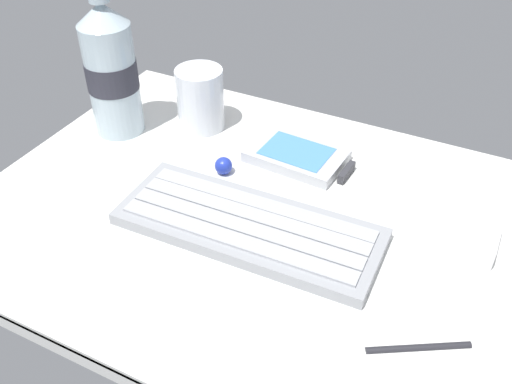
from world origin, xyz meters
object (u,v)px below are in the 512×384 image
water_bottle (111,69)px  trackball_mouse (223,166)px  keyboard (249,226)px  stylus_pen (419,346)px  handheld_device (301,157)px  juice_cup (201,101)px  charger_block (463,235)px

water_bottle → trackball_mouse: (17.76, -2.64, -7.91)cm
keyboard → stylus_pen: bearing=-18.6°
handheld_device → juice_cup: bearing=173.4°
water_bottle → stylus_pen: 49.98cm
trackball_mouse → charger_block: bearing=0.5°
juice_cup → trackball_mouse: bearing=-45.8°
juice_cup → water_bottle: 12.32cm
keyboard → stylus_pen: 21.62cm
water_bottle → keyboard: bearing=-23.0°
trackball_mouse → stylus_pen: (28.17, -15.09, -0.75)cm
keyboard → trackball_mouse: 11.23cm
charger_block → handheld_device: bearing=163.6°
juice_cup → charger_block: juice_cup is taller
charger_block → stylus_pen: 15.36cm
water_bottle → stylus_pen: size_ratio=2.19×
trackball_mouse → stylus_pen: 31.96cm
water_bottle → trackball_mouse: water_bottle is taller
handheld_device → water_bottle: bearing=-171.4°
water_bottle → trackball_mouse: size_ratio=9.45×
charger_block → trackball_mouse: (-28.91, -0.23, -0.10)cm
keyboard → juice_cup: (-15.77, 16.49, 3.10)cm
keyboard → trackball_mouse: (-7.69, 8.18, 0.29)cm
water_bottle → charger_block: size_ratio=2.97×
water_bottle → stylus_pen: water_bottle is taller
water_bottle → handheld_device: bearing=8.6°
juice_cup → charger_block: 37.97cm
trackball_mouse → juice_cup: bearing=134.2°
water_bottle → juice_cup: bearing=30.4°
handheld_device → stylus_pen: (20.51, -21.58, -0.38)cm
charger_block → juice_cup: bearing=167.7°
keyboard → water_bottle: water_bottle is taller
juice_cup → stylus_pen: bearing=-32.8°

